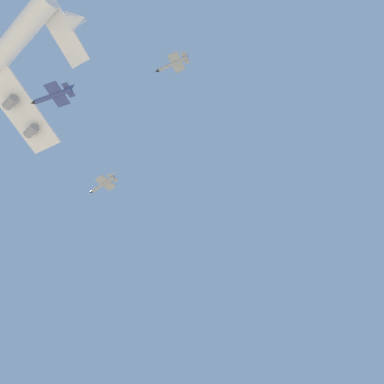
% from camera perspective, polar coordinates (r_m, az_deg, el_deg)
% --- Properties ---
extents(chase_jet_lead, '(13.43, 12.17, 4.00)m').
position_cam_1_polar(chase_jet_lead, '(141.88, -15.19, 1.32)').
color(chase_jet_lead, '#999EA3').
extents(chase_jet_left_wing, '(10.49, 14.45, 4.00)m').
position_cam_1_polar(chase_jet_left_wing, '(115.85, -22.99, 15.14)').
color(chase_jet_left_wing, '#38478C').
extents(chase_jet_trailing, '(11.53, 13.89, 4.00)m').
position_cam_1_polar(chase_jet_trailing, '(144.29, -3.32, 21.35)').
color(chase_jet_trailing, '#999EA3').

